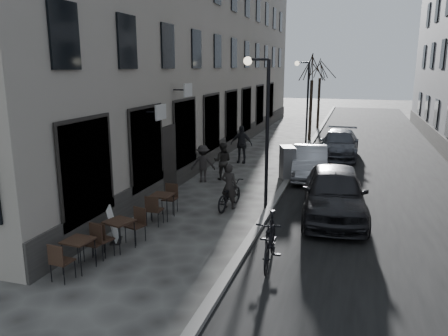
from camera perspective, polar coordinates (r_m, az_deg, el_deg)
The scene contains 22 objects.
ground at distance 9.94m, azimuth -1.78°, elevation -15.61°, with size 120.00×120.00×0.00m, color #34322F.
road at distance 24.74m, azimuth 18.96°, elevation 1.28°, with size 7.30×60.00×0.00m, color black.
kerb at distance 24.84m, azimuth 10.54°, elevation 1.96°, with size 0.25×60.00×0.12m, color slate.
building_left at distance 26.47m, azimuth -2.87°, elevation 20.11°, with size 4.00×35.00×16.00m, color gray.
streetlamp_near at distance 14.65m, azimuth 5.05°, elevation 6.74°, with size 0.90×0.28×5.09m.
streetlamp_far at distance 26.47m, azimuth 10.52°, elevation 9.41°, with size 0.90×0.28×5.09m.
tree_near at distance 29.39m, azimuth 11.48°, elevation 12.66°, with size 2.40×2.40×5.70m.
tree_far at distance 35.37m, azimuth 12.47°, elevation 12.65°, with size 2.40×2.40×5.70m.
bistro_set_a at distance 11.15m, azimuth -18.42°, elevation -10.30°, with size 0.68×1.58×0.92m.
bistro_set_b at distance 12.04m, azimuth -13.49°, elevation -8.11°, with size 0.87×1.67×0.95m.
bistro_set_c at distance 14.13m, azimuth -8.04°, elevation -4.65°, with size 0.67×1.63×0.96m.
sign_board at distance 12.64m, azimuth -14.22°, elevation -7.54°, with size 0.54×0.64×0.99m.
utility_cabinet at distance 18.96m, azimuth 8.26°, elevation 0.65°, with size 0.53×0.96×1.45m, color #5E5E60.
bicycle at distance 15.01m, azimuth 0.67°, elevation -3.50°, with size 0.64×1.83×0.96m, color black.
cyclist_rider at distance 14.93m, azimuth 0.68°, elevation -2.38°, with size 0.57×0.38×1.57m, color black.
pedestrian_near at distance 18.72m, azimuth -0.18°, elevation 0.90°, with size 0.79×0.61×1.62m, color #262421.
pedestrian_mid at distance 18.42m, azimuth -2.75°, elevation 0.59°, with size 1.01×0.58×1.57m, color #2B2725.
pedestrian_far at distance 22.03m, azimuth 2.28°, elevation 3.11°, with size 1.11×0.46×1.89m, color black.
car_near at distance 14.47m, azimuth 14.21°, elevation -3.11°, with size 1.97×4.89×1.67m, color black.
car_mid at distance 19.45m, azimuth 11.15°, elevation 0.73°, with size 1.45×4.15×1.37m, color #9EA0A7.
car_far at distance 24.30m, azimuth 14.81°, elevation 3.05°, with size 1.98×4.88×1.42m, color #3D4049.
moped at distance 10.90m, azimuth 6.04°, elevation -9.31°, with size 0.59×2.10×1.26m, color black.
Camera 1 is at (2.82, -8.25, 4.78)m, focal length 35.00 mm.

